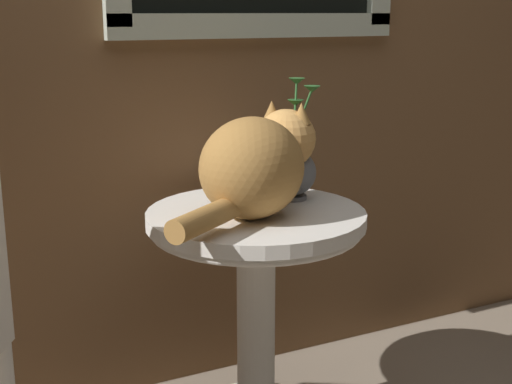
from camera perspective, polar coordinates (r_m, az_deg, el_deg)
wicker_side_table at (r=1.88m, az=0.00°, el=-7.08°), size 0.56×0.56×0.63m
cat at (r=1.76m, az=0.11°, el=2.30°), size 0.52×0.39×0.27m
pewter_vase_with_ivy at (r=1.92m, az=3.02°, el=2.14°), size 0.12×0.12×0.32m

